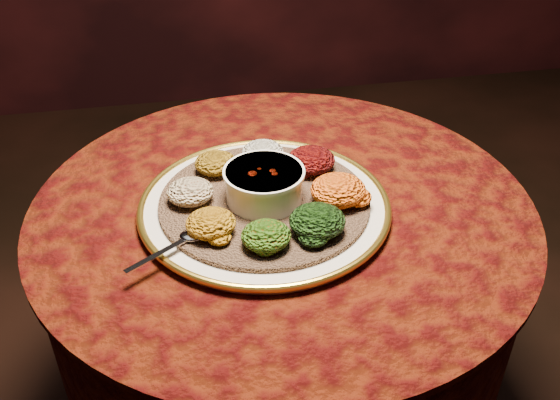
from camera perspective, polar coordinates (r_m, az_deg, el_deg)
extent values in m
cylinder|color=black|center=(1.46, 0.18, -12.90)|extent=(0.12, 0.12, 0.68)
cylinder|color=black|center=(1.21, 0.21, -1.47)|extent=(0.80, 0.80, 0.04)
cylinder|color=#411105|center=(1.31, 0.19, -6.58)|extent=(0.93, 0.93, 0.34)
cylinder|color=#411105|center=(1.20, 0.21, -0.43)|extent=(0.96, 0.96, 0.01)
cylinder|color=silver|center=(1.16, -1.42, -0.66)|extent=(0.55, 0.55, 0.02)
torus|color=gold|center=(1.16, -1.43, -0.38)|extent=(0.47, 0.47, 0.01)
cylinder|color=#886044|center=(1.16, -1.43, -0.10)|extent=(0.42, 0.42, 0.01)
cylinder|color=white|center=(1.14, -1.46, 1.38)|extent=(0.14, 0.14, 0.06)
cylinder|color=white|center=(1.12, -1.48, 2.55)|extent=(0.15, 0.15, 0.01)
cylinder|color=#4F0C03|center=(1.12, -1.47, 2.17)|extent=(0.12, 0.12, 0.01)
ellipsoid|color=silver|center=(1.07, -7.95, -3.18)|extent=(0.05, 0.04, 0.01)
cube|color=silver|center=(1.04, -11.01, -4.86)|extent=(0.12, 0.08, 0.00)
ellipsoid|color=silver|center=(1.25, -1.60, 4.40)|extent=(0.08, 0.08, 0.04)
ellipsoid|color=black|center=(1.23, 2.85, 3.68)|extent=(0.09, 0.09, 0.05)
ellipsoid|color=#C68410|center=(1.14, 5.34, 0.91)|extent=(0.10, 0.10, 0.05)
ellipsoid|color=black|center=(1.06, 3.43, -1.92)|extent=(0.10, 0.09, 0.05)
ellipsoid|color=#9A3609|center=(1.03, -1.28, -3.29)|extent=(0.08, 0.08, 0.04)
ellipsoid|color=#B87810|center=(1.06, -6.35, -2.14)|extent=(0.09, 0.08, 0.04)
ellipsoid|color=maroon|center=(1.15, -8.21, 0.75)|extent=(0.09, 0.08, 0.04)
ellipsoid|color=#986B12|center=(1.23, -5.90, 3.38)|extent=(0.08, 0.08, 0.04)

